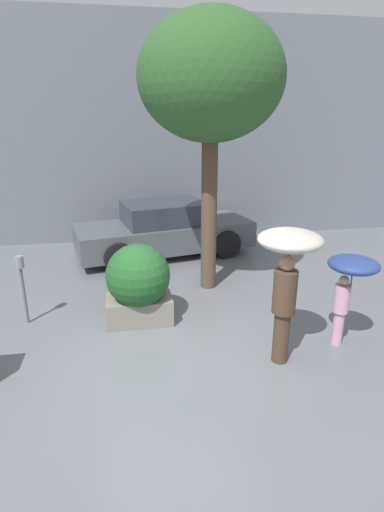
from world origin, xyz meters
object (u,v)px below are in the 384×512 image
Objects in this scene: person_adult at (288,263)px; parked_car_near at (164,230)px; parking_meter at (21,276)px; planter_box at (138,282)px; person_child at (350,275)px; street_tree at (211,81)px.

parked_car_near is (-1.19, 5.08, -0.86)m from person_adult.
parked_car_near reaches higher than parking_meter.
person_child reaches higher than planter_box.
parked_car_near is at bearing 50.14° from parking_meter.
parked_car_near is 3.83× the size of parking_meter.
parking_meter is at bearing -163.41° from street_tree.
parking_meter is at bearing 128.45° from parked_car_near.
person_child is 0.31× the size of parked_car_near.
person_adult is 0.38× the size of street_tree.
street_tree reaches higher than person_adult.
person_child is at bearing -58.38° from street_tree.
parked_car_near is (0.83, 3.60, -0.10)m from planter_box.
parking_meter is (-3.44, -1.02, -3.14)m from street_tree.
planter_box is 1.15× the size of parking_meter.
person_child reaches higher than parked_car_near.
person_child is (1.09, 0.18, -0.33)m from person_adult.
street_tree is at bearing 41.09° from person_adult.
planter_box reaches higher than parked_car_near.
street_tree is at bearing 16.59° from parking_meter.
planter_box is at bearing 171.05° from person_child.
street_tree is at bearing 135.28° from person_child.
person_adult reaches higher than person_child.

